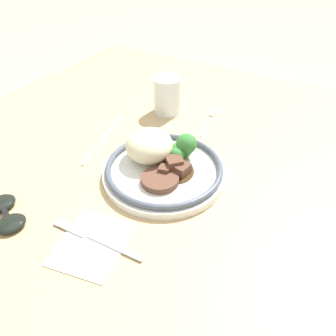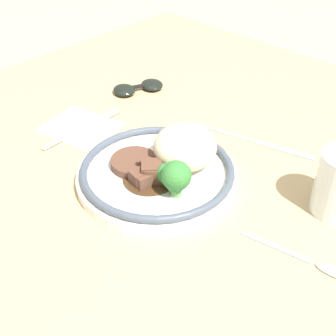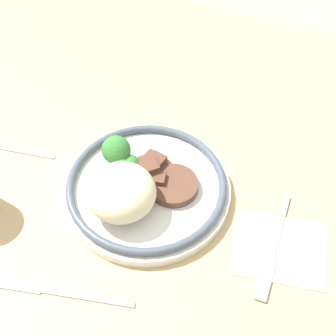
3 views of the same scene
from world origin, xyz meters
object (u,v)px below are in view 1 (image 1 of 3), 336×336
(fork, at_px, (88,236))
(knife, at_px, (105,136))
(spoon, at_px, (211,115))
(plate, at_px, (162,163))
(juice_glass, at_px, (167,97))
(sunglasses, at_px, (6,213))

(fork, distance_m, knife, 0.30)
(knife, height_order, spoon, spoon)
(plate, relative_size, knife, 1.17)
(plate, height_order, fork, plate)
(juice_glass, distance_m, spoon, 0.13)
(sunglasses, bearing_deg, knife, 25.36)
(plate, relative_size, spoon, 1.62)
(plate, bearing_deg, spoon, 1.79)
(spoon, bearing_deg, sunglasses, 151.20)
(juice_glass, distance_m, fork, 0.45)
(fork, height_order, spoon, same)
(knife, relative_size, sunglasses, 1.83)
(fork, relative_size, spoon, 1.14)
(fork, xyz_separation_m, knife, (0.25, 0.17, -0.00))
(plate, bearing_deg, sunglasses, 144.08)
(fork, distance_m, sunglasses, 0.16)
(juice_glass, height_order, sunglasses, juice_glass)
(plate, xyz_separation_m, knife, (0.05, 0.19, -0.02))
(spoon, relative_size, sunglasses, 1.32)
(knife, height_order, sunglasses, sunglasses)
(spoon, xyz_separation_m, sunglasses, (-0.51, 0.17, 0.01))
(knife, distance_m, sunglasses, 0.29)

